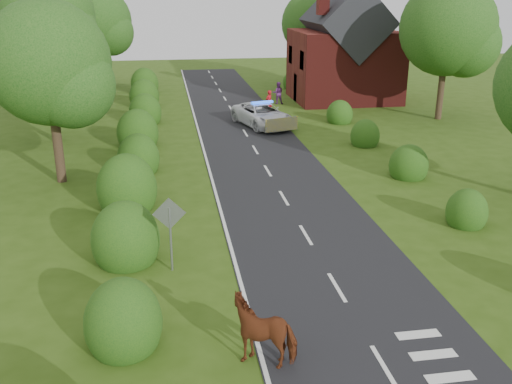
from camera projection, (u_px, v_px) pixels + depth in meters
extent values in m
plane|color=#314D11|center=(337.00, 288.00, 17.61)|extent=(120.00, 120.00, 0.00)
cube|color=black|center=(258.00, 155.00, 31.53)|extent=(6.00, 70.00, 0.02)
cube|color=white|center=(385.00, 367.00, 13.89)|extent=(0.12, 1.80, 0.01)
cube|color=white|center=(337.00, 287.00, 17.60)|extent=(0.12, 1.80, 0.01)
cube|color=white|center=(306.00, 235.00, 21.31)|extent=(0.12, 1.80, 0.01)
cube|color=white|center=(284.00, 198.00, 25.03)|extent=(0.12, 1.80, 0.01)
cube|color=white|center=(268.00, 171.00, 28.74)|extent=(0.12, 1.80, 0.01)
cube|color=white|center=(255.00, 150.00, 32.46)|extent=(0.12, 1.80, 0.01)
cube|color=white|center=(245.00, 133.00, 36.17)|extent=(0.12, 1.80, 0.01)
cube|color=white|center=(237.00, 119.00, 39.89)|extent=(0.12, 1.80, 0.01)
cube|color=white|center=(230.00, 108.00, 43.60)|extent=(0.12, 1.80, 0.01)
cube|color=white|center=(225.00, 98.00, 47.32)|extent=(0.12, 1.80, 0.01)
cube|color=white|center=(220.00, 90.00, 51.03)|extent=(0.12, 1.80, 0.01)
cube|color=white|center=(216.00, 83.00, 54.75)|extent=(0.12, 1.80, 0.01)
cube|color=white|center=(212.00, 77.00, 58.46)|extent=(0.12, 1.80, 0.01)
cube|color=white|center=(209.00, 72.00, 62.17)|extent=(0.12, 1.80, 0.01)
cube|color=white|center=(206.00, 157.00, 31.10)|extent=(0.12, 70.00, 0.01)
cube|color=white|center=(450.00, 377.00, 13.54)|extent=(1.20, 0.35, 0.01)
cube|color=white|center=(433.00, 355.00, 14.37)|extent=(1.20, 0.35, 0.01)
cube|color=white|center=(418.00, 334.00, 15.21)|extent=(1.20, 0.35, 0.01)
ellipsoid|color=#184914|center=(123.00, 323.00, 14.58)|extent=(2.00, 2.10, 2.40)
ellipsoid|color=#184914|center=(126.00, 240.00, 19.17)|extent=(2.30, 2.41, 2.70)
ellipsoid|color=#184914|center=(127.00, 189.00, 23.75)|extent=(2.50, 2.62, 3.00)
ellipsoid|color=#184914|center=(138.00, 158.00, 28.49)|extent=(2.10, 2.20, 2.50)
ellipsoid|color=#184914|center=(138.00, 133.00, 33.07)|extent=(2.40, 2.52, 2.80)
ellipsoid|color=#184914|center=(145.00, 113.00, 38.71)|extent=(2.20, 2.31, 2.60)
ellipsoid|color=#184914|center=(144.00, 96.00, 44.24)|extent=(2.30, 2.41, 2.70)
ellipsoid|color=#184914|center=(145.00, 84.00, 49.79)|extent=(2.40, 2.52, 2.80)
ellipsoid|color=#184914|center=(467.00, 212.00, 22.10)|extent=(1.60, 1.68, 1.90)
ellipsoid|color=#184914|center=(409.00, 166.00, 27.69)|extent=(1.90, 2.00, 2.10)
ellipsoid|color=#184914|center=(365.00, 136.00, 33.25)|extent=(1.70, 1.78, 2.00)
ellipsoid|color=#184914|center=(340.00, 115.00, 38.87)|extent=(1.80, 1.89, 2.00)
ellipsoid|color=#184914|center=(292.00, 83.00, 51.84)|extent=(1.70, 1.78, 2.00)
cylinder|color=#332316|center=(57.00, 141.00, 26.58)|extent=(0.44, 0.44, 3.96)
sphere|color=#124510|center=(48.00, 63.00, 25.36)|extent=(5.60, 5.60, 5.60)
sphere|color=#4A7226|center=(71.00, 84.00, 25.29)|extent=(3.92, 3.92, 3.92)
cylinder|color=#332316|center=(54.00, 110.00, 33.82)|extent=(0.44, 0.44, 3.74)
sphere|color=#124510|center=(46.00, 51.00, 32.67)|extent=(5.60, 5.60, 5.60)
sphere|color=#4A7226|center=(64.00, 67.00, 32.59)|extent=(3.92, 3.92, 3.92)
cylinder|color=#332316|center=(55.00, 77.00, 42.70)|extent=(0.44, 0.44, 4.84)
sphere|color=#124510|center=(47.00, 15.00, 41.21)|extent=(6.80, 6.80, 6.80)
sphere|color=#4A7226|center=(65.00, 32.00, 41.13)|extent=(4.76, 4.76, 4.76)
cylinder|color=#332316|center=(102.00, 64.00, 52.47)|extent=(0.44, 0.44, 4.18)
sphere|color=#124510|center=(98.00, 21.00, 51.18)|extent=(6.00, 6.00, 6.00)
sphere|color=#4A7226|center=(110.00, 32.00, 51.11)|extent=(4.20, 4.20, 4.20)
cylinder|color=#332316|center=(441.00, 88.00, 39.39)|extent=(0.44, 0.44, 4.40)
sphere|color=#124510|center=(448.00, 28.00, 38.03)|extent=(6.40, 6.40, 6.40)
sphere|color=#4A7226|center=(466.00, 44.00, 37.94)|extent=(4.48, 4.48, 4.48)
cylinder|color=#332316|center=(313.00, 63.00, 53.57)|extent=(0.44, 0.44, 3.96)
sphere|color=#124510|center=(314.00, 24.00, 52.35)|extent=(6.00, 6.00, 6.00)
sphere|color=#4A7226|center=(326.00, 34.00, 52.26)|extent=(4.20, 4.20, 4.20)
cylinder|color=gray|center=(171.00, 240.00, 18.34)|extent=(0.08, 0.08, 2.20)
cube|color=gray|center=(169.00, 214.00, 18.04)|extent=(1.06, 0.04, 1.06)
cube|color=maroon|center=(344.00, 66.00, 45.96)|extent=(8.00, 7.00, 5.50)
cube|color=black|center=(346.00, 21.00, 44.79)|extent=(5.94, 7.40, 5.94)
cube|color=maroon|center=(323.00, 4.00, 42.08)|extent=(0.80, 0.80, 1.60)
imported|color=#5E2C15|center=(265.00, 333.00, 14.09)|extent=(2.24, 1.68, 1.41)
imported|color=white|center=(262.00, 115.00, 37.82)|extent=(3.94, 5.92, 1.51)
cube|color=yellow|center=(282.00, 124.00, 35.51)|extent=(2.18, 0.70, 0.83)
cube|color=blue|center=(262.00, 102.00, 37.54)|extent=(1.52, 0.69, 0.14)
imported|color=#B1111B|center=(269.00, 102.00, 41.77)|extent=(0.72, 0.69, 1.66)
imported|color=#62276C|center=(278.00, 93.00, 44.99)|extent=(0.93, 0.77, 1.72)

